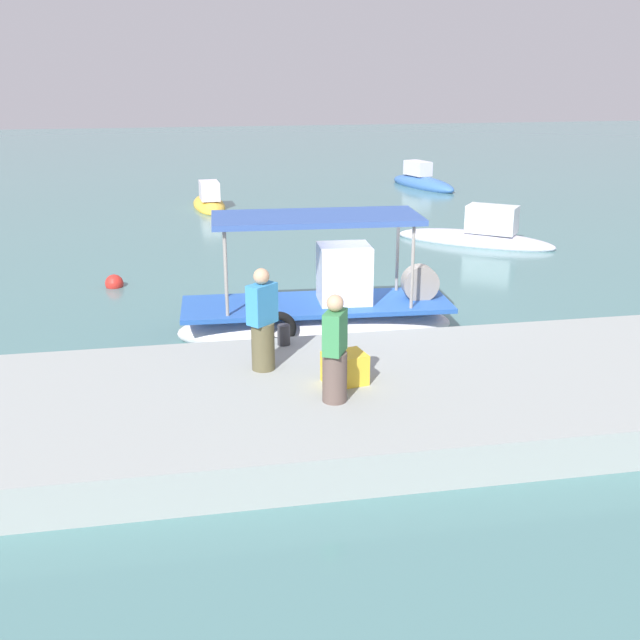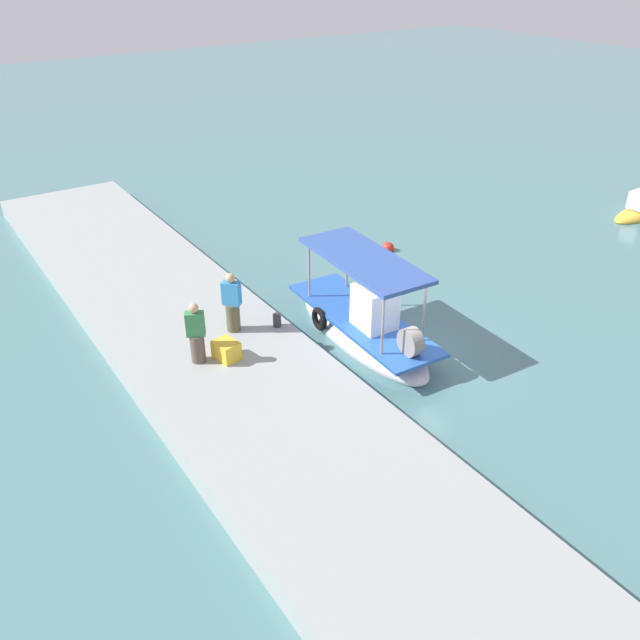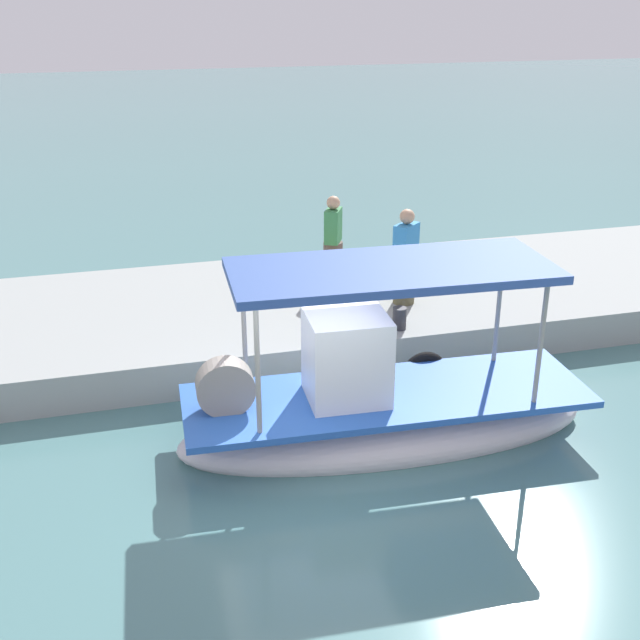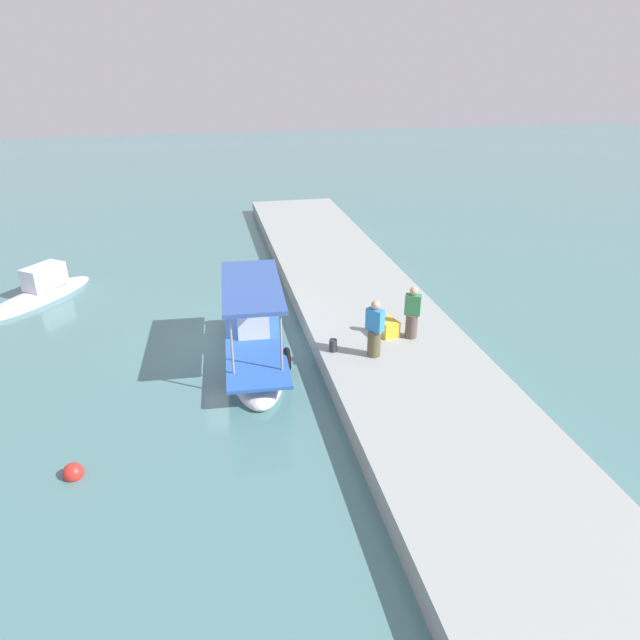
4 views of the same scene
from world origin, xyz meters
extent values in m
plane|color=slate|center=(0.00, 0.00, 0.00)|extent=(120.00, 120.00, 0.00)
cube|color=#989F9C|center=(0.00, -4.84, 0.33)|extent=(36.00, 4.92, 0.65)
ellipsoid|color=silver|center=(-1.28, -0.49, 0.14)|extent=(6.15, 2.11, 0.98)
cube|color=blue|center=(-1.28, -0.49, 0.68)|extent=(5.91, 2.10, 0.10)
cube|color=white|center=(-0.68, -0.52, 1.31)|extent=(1.15, 1.05, 1.35)
cylinder|color=gray|center=(0.69, 0.10, 1.58)|extent=(0.07, 0.07, 1.90)
cylinder|color=gray|center=(0.62, -1.27, 1.58)|extent=(0.07, 0.07, 1.90)
cylinder|color=gray|center=(-3.19, 0.30, 1.58)|extent=(0.07, 0.07, 1.90)
cylinder|color=gray|center=(-3.26, -1.07, 1.58)|extent=(0.07, 0.07, 1.90)
cube|color=#3455A1|center=(-1.28, -0.49, 2.59)|extent=(4.46, 1.99, 0.12)
torus|color=black|center=(-2.24, -1.38, 0.48)|extent=(0.75, 0.22, 0.74)
cylinder|color=gray|center=(1.02, -0.60, 1.08)|extent=(0.82, 0.39, 0.80)
cylinder|color=brown|center=(-2.84, -3.93, 1.07)|extent=(0.56, 0.56, 0.83)
cube|color=#348ACF|center=(-2.84, -3.93, 1.83)|extent=(0.57, 0.54, 0.69)
sphere|color=tan|center=(-2.84, -3.93, 2.31)|extent=(0.27, 0.27, 0.27)
cylinder|color=brown|center=(-1.90, -5.46, 1.06)|extent=(0.52, 0.52, 0.80)
cube|color=#3A874E|center=(-1.90, -5.46, 1.79)|extent=(0.47, 0.56, 0.66)
sphere|color=tan|center=(-1.90, -5.46, 2.25)|extent=(0.26, 0.26, 0.26)
cylinder|color=#2D2D33|center=(-2.33, -2.79, 0.85)|extent=(0.24, 0.24, 0.39)
cube|color=yellow|center=(-1.59, -4.78, 0.91)|extent=(0.76, 0.65, 0.51)
sphere|color=red|center=(-5.92, 4.23, 0.10)|extent=(0.48, 0.48, 0.48)
ellipsoid|color=silver|center=(5.55, 7.54, 0.07)|extent=(5.12, 4.34, 0.65)
cube|color=silver|center=(5.97, 7.22, 0.84)|extent=(1.79, 1.65, 0.89)
camera|label=1|loc=(-4.16, -16.27, 5.66)|focal=43.24mm
camera|label=2|loc=(12.36, -11.07, 10.50)|focal=37.64mm
camera|label=3|loc=(2.26, 8.89, 6.06)|focal=44.14mm
camera|label=4|loc=(-17.37, 0.80, 8.86)|focal=31.99mm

